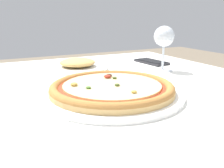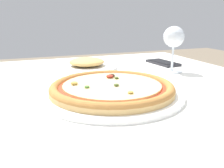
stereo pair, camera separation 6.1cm
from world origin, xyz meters
TOP-DOWN VIEW (x-y plane):
  - dining_table at (0.00, 0.00)m, footprint 1.49×1.03m
  - pizza_plate at (0.23, -0.07)m, footprint 0.35×0.35m
  - wine_glass_far_left at (0.52, 0.11)m, footprint 0.07×0.07m
  - cell_phone at (0.56, 0.24)m, footprint 0.09×0.15m
  - side_plate at (0.25, 0.26)m, footprint 0.22×0.22m

SIDE VIEW (x-z plane):
  - dining_table at x=0.00m, z-range 0.28..1.00m
  - cell_phone at x=0.56m, z-range 0.72..0.73m
  - side_plate at x=0.25m, z-range 0.71..0.75m
  - pizza_plate at x=0.23m, z-range 0.71..0.75m
  - wine_glass_far_left at x=0.52m, z-range 0.75..0.91m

